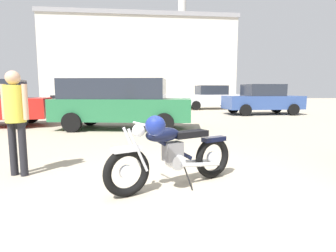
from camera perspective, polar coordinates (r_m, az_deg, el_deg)
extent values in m
plane|color=tan|center=(3.72, 2.15, -14.03)|extent=(80.00, 80.00, 0.00)
torus|color=black|center=(3.60, -8.51, -9.47)|extent=(0.62, 0.40, 0.64)
cylinder|color=silver|center=(3.60, -8.51, -9.47)|extent=(0.20, 0.16, 0.18)
torus|color=black|center=(4.36, 9.21, -6.49)|extent=(0.62, 0.40, 0.64)
cylinder|color=silver|center=(4.36, 9.21, -6.49)|extent=(0.20, 0.16, 0.18)
cube|color=silver|center=(3.52, -8.61, -4.80)|extent=(0.38, 0.29, 0.06)
cube|color=black|center=(4.31, 9.49, -2.70)|extent=(0.41, 0.30, 0.07)
cylinder|color=silver|center=(3.51, -6.22, -5.08)|extent=(0.27, 0.17, 0.58)
cylinder|color=silver|center=(3.64, -7.26, -4.63)|extent=(0.27, 0.17, 0.58)
sphere|color=silver|center=(3.55, -6.14, -0.94)|extent=(0.17, 0.17, 0.17)
cylinder|color=silver|center=(3.58, -5.00, 0.26)|extent=(0.32, 0.56, 0.03)
sphere|color=navy|center=(3.32, -2.63, 0.05)|extent=(0.25, 0.25, 0.25)
cylinder|color=black|center=(3.84, 0.44, -4.35)|extent=(0.69, 0.41, 0.47)
ellipsoid|color=black|center=(3.74, -1.05, -1.81)|extent=(0.56, 0.44, 0.20)
cube|color=black|center=(4.00, 4.60, -1.66)|extent=(0.57, 0.43, 0.09)
cube|color=slate|center=(3.87, 0.99, -5.26)|extent=(0.31, 0.28, 0.26)
cylinder|color=silver|center=(3.93, 1.48, -7.33)|extent=(0.29, 0.28, 0.22)
cylinder|color=silver|center=(4.09, 6.73, -7.94)|extent=(0.65, 0.39, 0.14)
cylinder|color=silver|center=(4.24, 5.02, -7.35)|extent=(0.65, 0.39, 0.14)
cylinder|color=black|center=(3.91, 4.11, -10.48)|extent=(0.13, 0.22, 0.33)
cylinder|color=black|center=(4.94, -27.85, -4.30)|extent=(0.12, 0.12, 0.86)
cylinder|color=black|center=(5.06, -29.44, -4.14)|extent=(0.12, 0.12, 0.86)
cylinder|color=gold|center=(4.91, -29.18, 4.04)|extent=(0.30, 0.30, 0.58)
cylinder|color=tan|center=(4.79, -27.47, 4.43)|extent=(0.08, 0.08, 0.55)
cylinder|color=tan|center=(5.04, -30.85, 4.32)|extent=(0.08, 0.08, 0.55)
sphere|color=tan|center=(4.91, -29.48, 8.70)|extent=(0.22, 0.22, 0.22)
cylinder|color=black|center=(12.70, -26.53, 1.99)|extent=(0.67, 0.31, 0.64)
cylinder|color=black|center=(11.00, -28.58, 1.14)|extent=(0.67, 0.31, 0.64)
cylinder|color=black|center=(17.69, 21.55, 3.56)|extent=(0.63, 0.25, 0.62)
cylinder|color=black|center=(16.22, 24.54, 3.10)|extent=(0.63, 0.25, 0.62)
cylinder|color=black|center=(16.53, 13.37, 3.64)|extent=(0.63, 0.25, 0.62)
cylinder|color=black|center=(14.95, 15.76, 3.18)|extent=(0.63, 0.25, 0.62)
cube|color=#2D4784|center=(16.28, 18.95, 4.65)|extent=(4.32, 2.03, 0.72)
cube|color=#232833|center=(16.26, 19.06, 7.05)|extent=(2.11, 1.70, 0.64)
cylinder|color=black|center=(17.70, -11.94, 3.89)|extent=(0.62, 0.26, 0.60)
cylinder|color=black|center=(16.07, -12.11, 3.54)|extent=(0.62, 0.26, 0.60)
cylinder|color=black|center=(17.94, -19.64, 3.67)|extent=(0.62, 0.26, 0.60)
cylinder|color=black|center=(16.32, -20.57, 3.29)|extent=(0.62, 0.26, 0.60)
cube|color=black|center=(16.94, -16.13, 4.89)|extent=(4.06, 2.07, 0.76)
cube|color=#232833|center=(16.96, -17.07, 7.36)|extent=(2.55, 1.78, 0.72)
cylinder|color=black|center=(18.75, 5.82, 4.24)|extent=(0.64, 0.27, 0.62)
cylinder|color=black|center=(20.41, 4.51, 4.52)|extent=(0.64, 0.27, 0.62)
cylinder|color=black|center=(19.65, 13.45, 4.22)|extent=(0.64, 0.27, 0.62)
cylinder|color=black|center=(21.24, 11.61, 4.51)|extent=(0.64, 0.27, 0.62)
cube|color=silver|center=(19.95, 8.92, 5.42)|extent=(4.36, 2.16, 0.72)
cube|color=#232833|center=(19.94, 8.96, 7.37)|extent=(2.16, 1.77, 0.64)
cylinder|color=black|center=(10.47, -0.09, 1.77)|extent=(0.66, 0.29, 0.64)
cylinder|color=black|center=(8.72, -0.81, 0.62)|extent=(0.66, 0.29, 0.64)
cylinder|color=black|center=(11.07, -15.79, 1.80)|extent=(0.66, 0.29, 0.64)
cylinder|color=black|center=(9.43, -19.30, 0.72)|extent=(0.66, 0.29, 0.64)
cube|color=#23663D|center=(9.78, -9.24, 3.45)|extent=(4.88, 2.34, 0.74)
cube|color=#232833|center=(9.82, -11.05, 7.57)|extent=(3.67, 2.03, 0.68)
cube|color=beige|center=(38.84, -5.73, 12.70)|extent=(23.51, 13.10, 9.81)
cube|color=gray|center=(39.64, -5.84, 20.14)|extent=(23.82, 13.41, 0.50)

